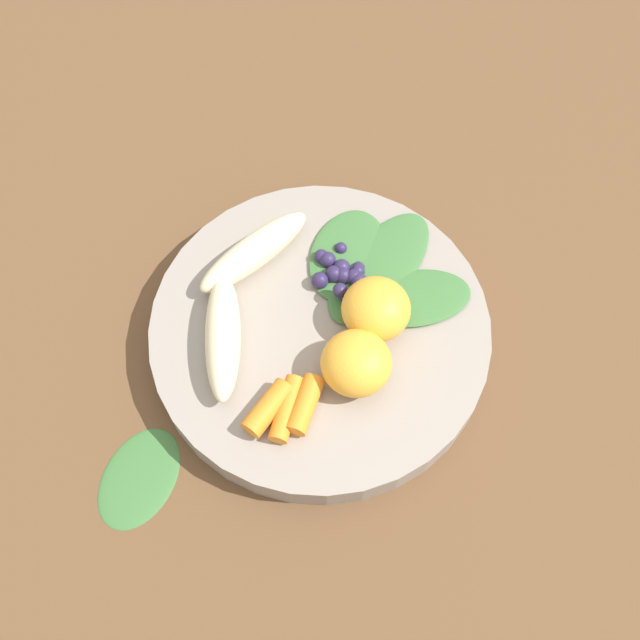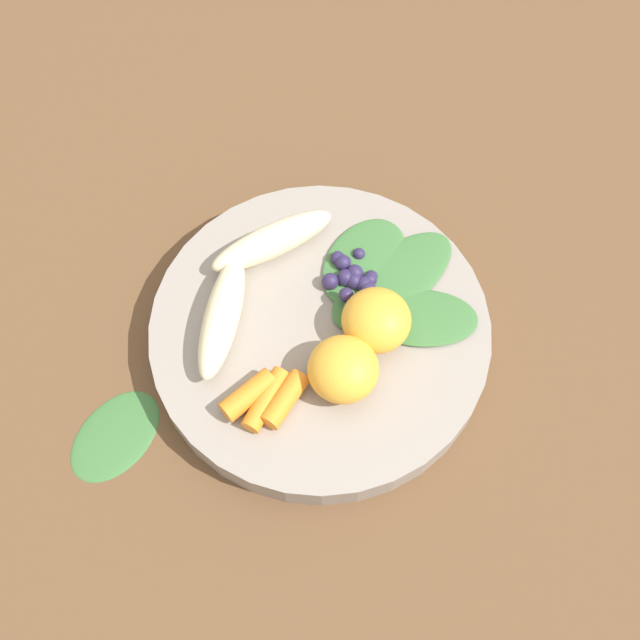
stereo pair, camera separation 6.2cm
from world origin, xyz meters
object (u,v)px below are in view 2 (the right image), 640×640
at_px(banana_peeled_left, 222,316).
at_px(banana_peeled_right, 272,241).
at_px(bowl, 320,333).
at_px(orange_segment_near, 376,320).
at_px(kale_leaf_stray, 115,435).

distance_m(banana_peeled_left, banana_peeled_right, 0.08).
xyz_separation_m(bowl, banana_peeled_left, (0.02, 0.08, 0.03)).
xyz_separation_m(banana_peeled_left, banana_peeled_right, (0.06, -0.05, 0.00)).
xyz_separation_m(banana_peeled_right, orange_segment_near, (-0.09, -0.07, 0.01)).
bearing_deg(kale_leaf_stray, banana_peeled_right, 177.25).
xyz_separation_m(orange_segment_near, kale_leaf_stray, (-0.03, 0.22, -0.05)).
relative_size(bowl, kale_leaf_stray, 3.30).
distance_m(banana_peeled_right, kale_leaf_stray, 0.20).
bearing_deg(banana_peeled_left, kale_leaf_stray, -35.14).
bearing_deg(banana_peeled_right, bowl, 90.45).
bearing_deg(orange_segment_near, banana_peeled_left, 75.09).
distance_m(bowl, banana_peeled_right, 0.09).
xyz_separation_m(banana_peeled_left, kale_leaf_stray, (-0.07, 0.10, -0.04)).
relative_size(banana_peeled_right, kale_leaf_stray, 1.32).
relative_size(banana_peeled_right, orange_segment_near, 2.02).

